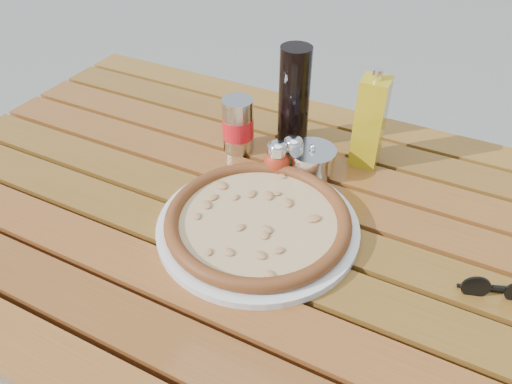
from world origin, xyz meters
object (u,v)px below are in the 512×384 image
at_px(pizza, 258,220).
at_px(dark_bottle, 294,97).
at_px(sunglasses, 497,289).
at_px(oregano_shaker, 293,155).
at_px(olive_oil_cruet, 370,122).
at_px(soda_can, 238,126).
at_px(table, 251,240).
at_px(parmesan_tin, 312,161).
at_px(pepper_shaker, 277,160).
at_px(plate, 258,226).

distance_m(pizza, dark_bottle, 0.31).
height_order(pizza, sunglasses, sunglasses).
height_order(pizza, oregano_shaker, oregano_shaker).
height_order(pizza, dark_bottle, dark_bottle).
bearing_deg(oregano_shaker, olive_oil_cruet, 38.55).
bearing_deg(oregano_shaker, soda_can, 172.05).
xyz_separation_m(table, soda_can, (-0.12, 0.17, 0.13)).
relative_size(oregano_shaker, soda_can, 0.68).
xyz_separation_m(olive_oil_cruet, parmesan_tin, (-0.08, -0.09, -0.07)).
distance_m(oregano_shaker, soda_can, 0.14).
bearing_deg(table, pizza, -49.16).
bearing_deg(soda_can, pizza, -53.64).
xyz_separation_m(pepper_shaker, olive_oil_cruet, (0.14, 0.13, 0.06)).
relative_size(parmesan_tin, sunglasses, 1.16).
bearing_deg(olive_oil_cruet, oregano_shaker, -141.45).
xyz_separation_m(pizza, parmesan_tin, (0.02, 0.20, 0.01)).
bearing_deg(parmesan_tin, dark_bottle, 131.92).
bearing_deg(soda_can, pepper_shaker, -22.89).
bearing_deg(sunglasses, olive_oil_cruet, 120.91).
bearing_deg(oregano_shaker, sunglasses, -21.03).
xyz_separation_m(table, plate, (0.03, -0.04, 0.08)).
relative_size(table, pizza, 3.90).
height_order(plate, pepper_shaker, pepper_shaker).
bearing_deg(dark_bottle, plate, -77.68).
bearing_deg(soda_can, sunglasses, -17.93).
bearing_deg(olive_oil_cruet, parmesan_tin, -132.60).
bearing_deg(pizza, sunglasses, 4.74).
xyz_separation_m(soda_can, olive_oil_cruet, (0.26, 0.08, 0.04)).
bearing_deg(dark_bottle, table, -83.41).
relative_size(pepper_shaker, oregano_shaker, 1.00).
distance_m(plate, pizza, 0.02).
bearing_deg(parmesan_tin, sunglasses, -23.86).
bearing_deg(table, oregano_shaker, 83.88).
xyz_separation_m(table, pizza, (0.03, -0.04, 0.10)).
height_order(oregano_shaker, olive_oil_cruet, olive_oil_cruet).
height_order(pepper_shaker, dark_bottle, dark_bottle).
bearing_deg(table, sunglasses, -0.99).
distance_m(olive_oil_cruet, sunglasses, 0.40).
distance_m(table, plate, 0.10).
xyz_separation_m(oregano_shaker, sunglasses, (0.41, -0.16, -0.02)).
bearing_deg(parmesan_tin, pizza, -95.87).
bearing_deg(sunglasses, plate, 166.99).
height_order(dark_bottle, parmesan_tin, dark_bottle).
relative_size(pepper_shaker, dark_bottle, 0.37).
relative_size(soda_can, parmesan_tin, 0.95).
distance_m(soda_can, olive_oil_cruet, 0.27).
distance_m(dark_bottle, parmesan_tin, 0.15).
height_order(table, pepper_shaker, pepper_shaker).
relative_size(table, oregano_shaker, 17.07).
distance_m(pizza, soda_can, 0.26).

